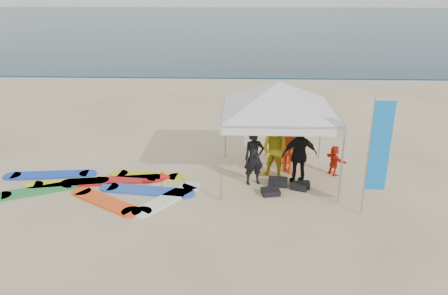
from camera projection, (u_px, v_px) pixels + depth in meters
name	position (u px, v px, depth m)	size (l,w,h in m)	color
ground	(185.00, 230.00, 10.77)	(120.00, 120.00, 0.00)	beige
ocean	(233.00, 22.00, 66.82)	(160.00, 84.00, 0.08)	#0C2633
shoreline_foam	(220.00, 78.00, 27.77)	(160.00, 1.20, 0.01)	silver
person_black_a	(254.00, 158.00, 12.96)	(0.61, 0.40, 1.68)	black
person_yellow	(275.00, 151.00, 13.25)	(0.90, 0.70, 1.86)	gold
person_orange_a	(290.00, 144.00, 13.73)	(1.23, 0.71, 1.90)	red
person_black_b	(300.00, 155.00, 12.94)	(1.07, 0.45, 1.83)	black
person_orange_b	(284.00, 138.00, 14.43)	(0.88, 0.57, 1.79)	#F63D15
person_seated	(334.00, 160.00, 13.71)	(0.89, 0.28, 0.97)	red
canopy_tent	(279.00, 82.00, 12.63)	(4.60, 4.60, 3.47)	#A5A5A8
feather_flag	(379.00, 148.00, 10.83)	(0.54, 0.04, 3.17)	#A5A5A8
marker_pennant	(166.00, 177.00, 12.49)	(0.28, 0.28, 0.64)	#A5A5A8
gear_pile	(284.00, 186.00, 12.86)	(1.47, 1.06, 0.22)	black
surfboard_spread	(104.00, 186.00, 12.98)	(5.94, 2.91, 0.07)	#23823B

